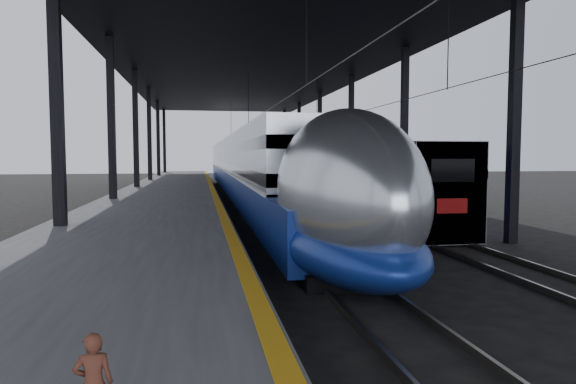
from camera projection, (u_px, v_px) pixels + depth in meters
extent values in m
plane|color=black|center=(267.00, 290.00, 12.09)|extent=(160.00, 160.00, 0.00)
cube|color=#4C4C4F|center=(167.00, 199.00, 31.10)|extent=(6.00, 80.00, 1.00)
cube|color=orange|center=(213.00, 190.00, 31.55)|extent=(0.30, 80.00, 0.01)
cube|color=slate|center=(245.00, 205.00, 31.95)|extent=(0.08, 80.00, 0.16)
cube|color=slate|center=(268.00, 205.00, 32.20)|extent=(0.08, 80.00, 0.16)
cube|color=slate|center=(323.00, 204.00, 32.81)|extent=(0.08, 80.00, 0.16)
cube|color=slate|center=(345.00, 203.00, 33.05)|extent=(0.08, 80.00, 0.16)
cube|color=black|center=(57.00, 112.00, 15.68)|extent=(0.35, 0.35, 9.00)
cube|color=black|center=(514.00, 118.00, 18.32)|extent=(0.35, 0.35, 9.00)
cube|color=black|center=(112.00, 129.00, 25.51)|extent=(0.35, 0.35, 9.00)
cube|color=black|center=(404.00, 131.00, 28.14)|extent=(0.35, 0.35, 9.00)
cube|color=black|center=(136.00, 136.00, 35.34)|extent=(0.35, 0.35, 9.00)
cube|color=black|center=(351.00, 137.00, 37.97)|extent=(0.35, 0.35, 9.00)
cube|color=black|center=(149.00, 140.00, 45.16)|extent=(0.35, 0.35, 9.00)
cube|color=black|center=(320.00, 141.00, 47.79)|extent=(0.35, 0.35, 9.00)
cube|color=black|center=(158.00, 143.00, 54.99)|extent=(0.35, 0.35, 9.00)
cube|color=black|center=(299.00, 143.00, 57.62)|extent=(0.35, 0.35, 9.00)
cube|color=black|center=(164.00, 145.00, 64.81)|extent=(0.35, 0.35, 9.00)
cube|color=black|center=(284.00, 145.00, 67.45)|extent=(0.35, 0.35, 9.00)
cube|color=black|center=(254.00, 56.00, 31.40)|extent=(18.00, 75.00, 0.45)
cylinder|color=slate|center=(256.00, 118.00, 31.68)|extent=(0.03, 74.00, 0.03)
cylinder|color=slate|center=(335.00, 118.00, 32.54)|extent=(0.03, 74.00, 0.03)
cube|color=silver|center=(241.00, 164.00, 43.90)|extent=(3.02, 57.00, 4.17)
cube|color=navy|center=(242.00, 180.00, 42.52)|extent=(3.10, 62.00, 1.61)
cube|color=silver|center=(241.00, 170.00, 43.94)|extent=(3.13, 57.00, 0.10)
cube|color=black|center=(241.00, 150.00, 43.82)|extent=(3.06, 57.00, 0.44)
cube|color=black|center=(241.00, 164.00, 43.90)|extent=(3.06, 57.00, 0.44)
ellipsoid|color=silver|center=(341.00, 192.00, 12.96)|extent=(3.02, 8.40, 4.17)
ellipsoid|color=navy|center=(341.00, 239.00, 13.05)|extent=(3.10, 8.40, 1.77)
ellipsoid|color=black|center=(377.00, 161.00, 10.35)|extent=(1.56, 2.20, 0.94)
cube|color=black|center=(341.00, 272.00, 13.11)|extent=(2.29, 2.60, 0.40)
cube|color=black|center=(252.00, 199.00, 34.73)|extent=(2.29, 2.60, 0.40)
cube|color=navy|center=(367.00, 181.00, 26.41)|extent=(2.61, 18.00, 3.55)
cube|color=gray|center=(444.00, 192.00, 18.15)|extent=(2.66, 1.20, 3.59)
cube|color=black|center=(453.00, 170.00, 17.49)|extent=(1.59, 0.06, 0.79)
cube|color=#9F0C0C|center=(452.00, 206.00, 17.57)|extent=(1.12, 0.06, 0.51)
cube|color=gray|center=(297.00, 170.00, 45.08)|extent=(2.61, 18.00, 3.55)
cube|color=gray|center=(268.00, 166.00, 63.75)|extent=(2.61, 18.00, 3.55)
cube|color=black|center=(415.00, 230.00, 20.63)|extent=(2.05, 2.40, 0.36)
cube|color=black|center=(304.00, 192.00, 42.25)|extent=(2.05, 2.40, 0.36)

